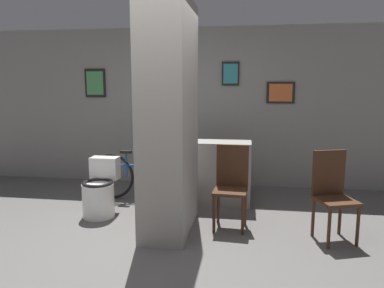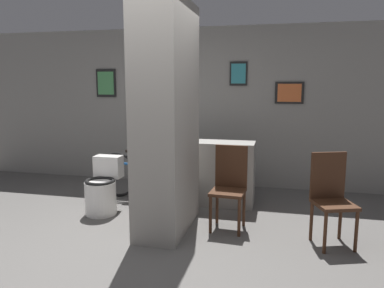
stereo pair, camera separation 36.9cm
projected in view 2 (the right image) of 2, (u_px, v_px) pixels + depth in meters
ground_plane at (142, 246)px, 3.93m from camera, size 14.00×14.00×0.00m
wall_back at (196, 107)px, 6.25m from camera, size 8.00×0.09×2.60m
pillar_center at (167, 118)px, 4.25m from camera, size 0.53×1.15×2.60m
counter_shelf at (209, 172)px, 5.30m from camera, size 1.27×0.44×0.89m
toilet at (102, 190)px, 4.92m from camera, size 0.41×0.57×0.73m
chair_near_pillar at (229, 184)px, 4.38m from camera, size 0.41×0.41×0.97m
chair_by_doorway at (331, 195)px, 3.94m from camera, size 0.49×0.49×0.97m
bicycle at (146, 175)px, 5.51m from camera, size 1.60×0.42×0.73m
bottle_tall at (192, 134)px, 5.23m from camera, size 0.07×0.07×0.27m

